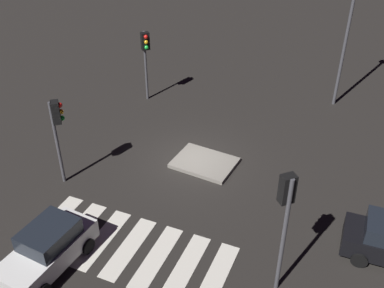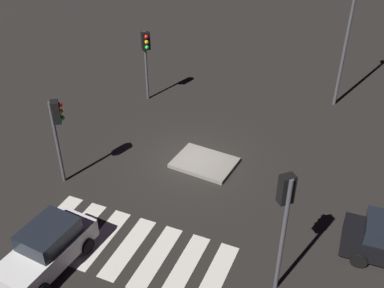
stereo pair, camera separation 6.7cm
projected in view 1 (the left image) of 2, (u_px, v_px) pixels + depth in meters
The scene contains 8 objects.
ground_plane at pixel (192, 162), 21.30m from camera, with size 80.00×80.00×0.00m, color black.
traffic_island at pixel (204, 163), 21.07m from camera, with size 2.95×2.32×0.18m.
car_white at pixel (48, 248), 15.64m from camera, with size 2.00×3.84×1.62m.
traffic_light_west at pixel (145, 50), 24.79m from camera, with size 0.54×0.54×4.08m.
traffic_light_east at pixel (285, 206), 13.41m from camera, with size 0.54×0.54×4.62m.
traffic_light_south at pixel (57, 122), 18.45m from camera, with size 0.53×0.54×3.95m.
street_lamp at pixel (354, 1), 22.82m from camera, with size 0.56×0.56×8.84m.
crosswalk_near at pixel (129, 248), 16.71m from camera, with size 7.60×3.20×0.02m.
Camera 1 is at (6.79, -15.91, 12.45)m, focal length 42.26 mm.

